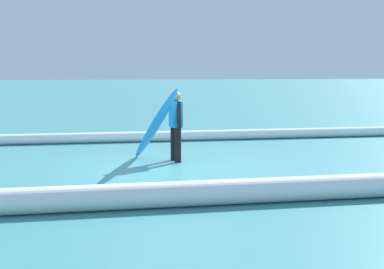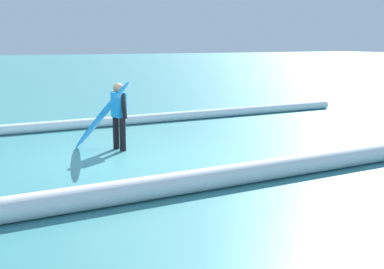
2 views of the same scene
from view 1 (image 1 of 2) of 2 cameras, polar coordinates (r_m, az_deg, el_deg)
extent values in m
plane|color=teal|center=(10.46, -2.91, -3.63)|extent=(168.02, 168.02, 0.00)
cylinder|color=black|center=(11.00, -1.53, -1.16)|extent=(0.14, 0.14, 0.73)
cylinder|color=black|center=(11.26, -1.98, -0.96)|extent=(0.14, 0.14, 0.73)
cube|color=#198CD8|center=(11.06, -1.77, 2.21)|extent=(0.27, 0.38, 0.54)
sphere|color=#91795A|center=(11.03, -1.78, 4.16)|extent=(0.22, 0.22, 0.22)
cylinder|color=black|center=(10.85, -1.41, 2.12)|extent=(0.09, 0.24, 0.56)
cylinder|color=black|center=(11.26, -2.12, 2.30)|extent=(0.09, 0.17, 0.56)
ellipsoid|color=#268CE5|center=(10.95, -3.98, 1.01)|extent=(1.01, 1.63, 1.61)
ellipsoid|color=black|center=(10.95, -3.98, 1.03)|extent=(0.71, 1.26, 1.30)
cylinder|color=white|center=(14.27, -2.93, -0.17)|extent=(17.82, 0.99, 0.27)
cylinder|color=white|center=(7.81, 7.29, -6.03)|extent=(16.74, 1.25, 0.37)
camera|label=2|loc=(2.52, -94.16, 9.31)|focal=48.24mm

